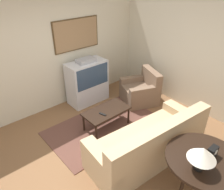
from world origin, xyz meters
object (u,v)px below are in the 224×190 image
at_px(couch, 149,144).
at_px(tv, 87,82).
at_px(coffee_table, 107,112).
at_px(console_table, 204,162).
at_px(armchair, 141,91).
at_px(mantel_clock, 212,152).
at_px(table_lamp, 203,154).

bearing_deg(couch, tv, -93.29).
bearing_deg(coffee_table, console_table, -89.67).
bearing_deg(couch, armchair, -128.24).
xyz_separation_m(coffee_table, mantel_clock, (0.11, -2.22, 0.43)).
relative_size(tv, console_table, 1.07).
height_order(coffee_table, mantel_clock, mantel_clock).
relative_size(tv, table_lamp, 3.15).
xyz_separation_m(console_table, table_lamp, (-0.25, -0.03, 0.35)).
relative_size(couch, console_table, 2.06).
distance_m(coffee_table, console_table, 2.21).
bearing_deg(armchair, coffee_table, -56.82).
relative_size(coffee_table, mantel_clock, 5.82).
xyz_separation_m(armchair, mantel_clock, (-1.26, -2.49, 0.54)).
bearing_deg(armchair, console_table, -6.71).
relative_size(armchair, mantel_clock, 6.13).
bearing_deg(mantel_clock, table_lamp, 179.87).
relative_size(console_table, table_lamp, 2.95).
height_order(couch, mantel_clock, couch).
relative_size(couch, mantel_clock, 13.22).
distance_m(couch, armchair, 2.00).
bearing_deg(armchair, table_lamp, -10.57).
distance_m(couch, console_table, 1.05).
distance_m(table_lamp, mantel_clock, 0.40).
bearing_deg(tv, armchair, -41.86).
distance_m(couch, mantel_clock, 1.15).
distance_m(armchair, console_table, 2.83).
height_order(armchair, table_lamp, table_lamp).
bearing_deg(tv, mantel_clock, -93.91).
xyz_separation_m(coffee_table, console_table, (0.01, -2.19, 0.28)).
relative_size(tv, armchair, 1.12).
height_order(coffee_table, console_table, console_table).
height_order(tv, table_lamp, tv).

